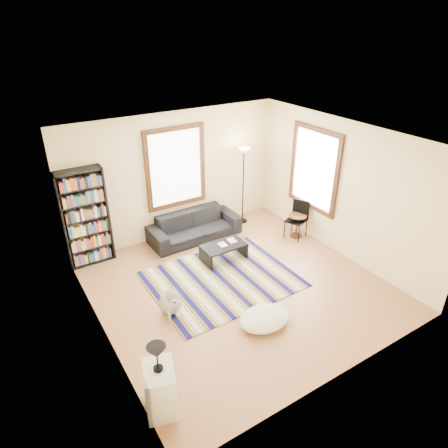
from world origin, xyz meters
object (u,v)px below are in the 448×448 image
bookshelf (85,218)px  dog (170,298)px  floor_lamp (243,186)px  floor_cushion (264,318)px  sofa (194,226)px  coffee_table (224,252)px  folding_chair (296,220)px  side_table (297,226)px  white_cabinet (161,389)px

bookshelf → dog: bookshelf is taller
floor_lamp → floor_cushion: bearing=-118.7°
sofa → coffee_table: (0.07, -1.13, -0.12)m
coffee_table → floor_lamp: bearing=43.1°
dog → floor_lamp: bearing=46.0°
folding_chair → dog: 3.64m
floor_cushion → folding_chair: 3.08m
coffee_table → folding_chair: size_ratio=1.05×
coffee_table → side_table: 1.95m
folding_chair → white_cabinet: 5.12m
floor_cushion → folding_chair: folding_chair is taller
sofa → dog: bearing=-128.4°
bookshelf → dog: (0.69, -2.30, -0.71)m
folding_chair → white_cabinet: folding_chair is taller
bookshelf → white_cabinet: size_ratio=2.86×
folding_chair → coffee_table: bearing=156.0°
coffee_table → side_table: side_table is taller
bookshelf → floor_cushion: 3.98m
floor_cushion → floor_lamp: (1.77, 3.23, 0.82)m
bookshelf → coffee_table: (2.33, -1.40, -0.82)m
coffee_table → bookshelf: bearing=149.1°
sofa → white_cabinet: bearing=-124.5°
coffee_table → dog: dog is taller
floor_lamp → dog: bearing=-144.2°
coffee_table → dog: size_ratio=1.58×
side_table → dog: 3.69m
bookshelf → white_cabinet: bearing=-93.2°
floor_lamp → side_table: (0.63, -1.27, -0.66)m
sofa → floor_cushion: 3.16m
floor_lamp → dog: size_ratio=3.26×
floor_cushion → side_table: 3.11m
folding_chair → white_cabinet: (-4.45, -2.53, -0.08)m
white_cabinet → floor_lamp: bearing=62.5°
sofa → floor_lamp: 1.52m
folding_chair → dog: bearing=171.2°
bookshelf → dog: bearing=-73.3°
floor_cushion → dog: bearing=136.9°
bookshelf → coffee_table: bookshelf is taller
coffee_table → white_cabinet: white_cabinet is taller
white_cabinet → floor_cushion: bearing=33.4°
sofa → dog: size_ratio=3.64×
coffee_table → floor_cushion: size_ratio=1.02×
floor_lamp → folding_chair: floor_lamp is taller
coffee_table → white_cabinet: size_ratio=1.29×
bookshelf → dog: size_ratio=3.50×
folding_chair → side_table: bearing=-9.6°
floor_cushion → folding_chair: (2.36, 1.95, 0.32)m
floor_lamp → white_cabinet: 5.46m
coffee_table → side_table: size_ratio=1.67×
side_table → white_cabinet: (-4.50, -2.54, 0.08)m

